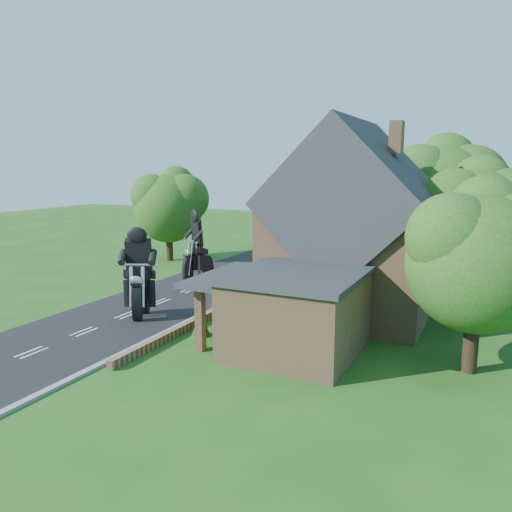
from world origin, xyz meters
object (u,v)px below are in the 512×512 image
at_px(garden_wall, 242,299).
at_px(annex, 294,310).
at_px(motorcycle_lead, 141,304).
at_px(motorcycle_follow, 198,275).
at_px(house, 353,232).

relative_size(garden_wall, annex, 3.12).
bearing_deg(garden_wall, annex, -46.16).
distance_m(motorcycle_lead, motorcycle_follow, 7.37).
distance_m(annex, motorcycle_lead, 8.98).
bearing_deg(annex, garden_wall, 133.84).
bearing_deg(motorcycle_lead, garden_wall, -148.05).
xyz_separation_m(garden_wall, house, (6.19, 1.00, 4.14)).
height_order(motorcycle_lead, motorcycle_follow, motorcycle_follow).
xyz_separation_m(annex, motorcycle_lead, (-8.88, 0.82, -1.05)).
relative_size(motorcycle_lead, motorcycle_follow, 0.94).
height_order(annex, motorcycle_follow, annex).
height_order(garden_wall, house, house).
relative_size(house, motorcycle_follow, 6.29).
relative_size(garden_wall, motorcycle_lead, 14.32).
height_order(annex, motorcycle_lead, annex).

